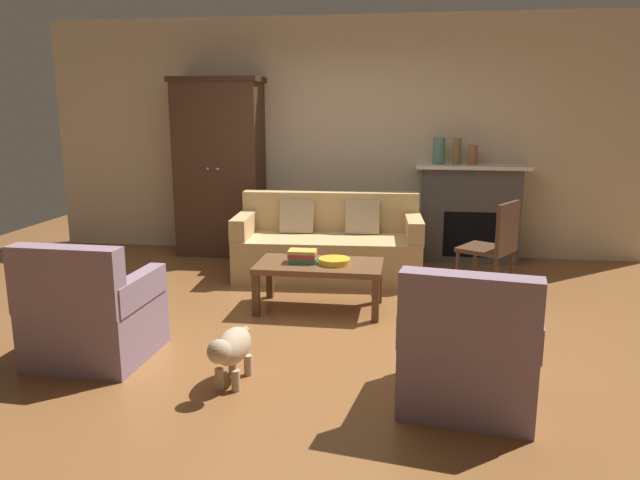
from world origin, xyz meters
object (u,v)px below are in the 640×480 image
Objects in this scene: mantel_vase_terracotta at (473,155)px; armchair_near_right at (469,355)px; coffee_table at (319,269)px; dog at (231,349)px; armoire at (220,167)px; mantel_vase_bronze at (457,151)px; book_stack at (303,256)px; side_chair_wooden at (495,242)px; mantel_vase_jade at (439,151)px; fruit_bowl at (335,261)px; fireplace at (470,212)px; armchair_near_left at (92,317)px; couch at (329,247)px.

mantel_vase_terracotta is 3.75m from armchair_near_right.
coffee_table is 1.92× the size of dog.
mantel_vase_bronze is at bearing 1.24° from armoire.
book_stack is 1.85m from side_chair_wooden.
armchair_near_right is at bearing -94.89° from mantel_vase_terracotta.
mantel_vase_jade is at bearing 180.00° from mantel_vase_terracotta.
fruit_bowl is 1.26× the size of mantel_vase_terracotta.
coffee_table is at bearing -1.79° from book_stack.
dog is (-0.33, -1.58, -0.12)m from coffee_table.
book_stack is (-0.28, 0.02, 0.03)m from fruit_bowl.
mantel_vase_bronze is (-0.18, -0.02, 0.70)m from fireplace.
fireplace is 1.34m from side_chair_wooden.
armoire reaches higher than fruit_bowl.
fireplace is at bearing 95.07° from side_chair_wooden.
side_chair_wooden is (1.44, 0.69, 0.07)m from fruit_bowl.
book_stack is at bearing -128.62° from fireplace.
book_stack is 1.61m from dog.
mantel_vase_terracotta is 1.50m from side_chair_wooden.
coffee_table is 1.99m from armchair_near_right.
armchair_near_left is (-2.69, -3.32, -0.95)m from mantel_vase_bronze.
coffee_table is (-1.46, -2.01, -0.20)m from fireplace.
coffee_table is 2.61m from mantel_vase_terracotta.
book_stack is (-0.08, -1.09, 0.16)m from couch.
armchair_near_left and armchair_near_right have the same top height.
fireplace is 4.41m from armchair_near_left.
fruit_bowl is 2.52m from mantel_vase_terracotta.
armchair_near_left is (-1.27, -1.33, -0.16)m from book_stack.
mantel_vase_jade is at bearing 91.11° from armchair_near_right.
mantel_vase_terracotta is 0.25× the size of armchair_near_right.
couch is 1.79× the size of coffee_table.
couch is 1.10m from book_stack.
fruit_bowl is at bearing -115.15° from mantel_vase_jade.
armoire is (-2.95, -0.08, 0.48)m from fireplace.
fireplace is at bearing 51.38° from book_stack.
side_chair_wooden is at bearing -22.27° from armoire.
side_chair_wooden is at bearing -84.93° from fireplace.
armoire is 2.78m from mantel_vase_bronze.
dog is (-1.48, 0.05, -0.07)m from armchair_near_right.
mantel_vase_bronze is at bearing 102.77° from side_chair_wooden.
side_chair_wooden reaches higher than armchair_near_right.
mantel_vase_terracotta reaches higher than armchair_near_left.
dog is (-1.91, -2.25, -0.27)m from side_chair_wooden.
dog is (-0.19, -1.58, -0.23)m from book_stack.
side_chair_wooden reaches higher than fruit_bowl.
armchair_near_right reaches higher than couch.
mantel_vase_terracotta is 0.25× the size of armchair_near_left.
fireplace is at bearing 63.50° from dog.
fireplace is 1.15× the size of coffee_table.
couch is 1.71m from side_chair_wooden.
side_chair_wooden is at bearing -69.27° from mantel_vase_jade.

